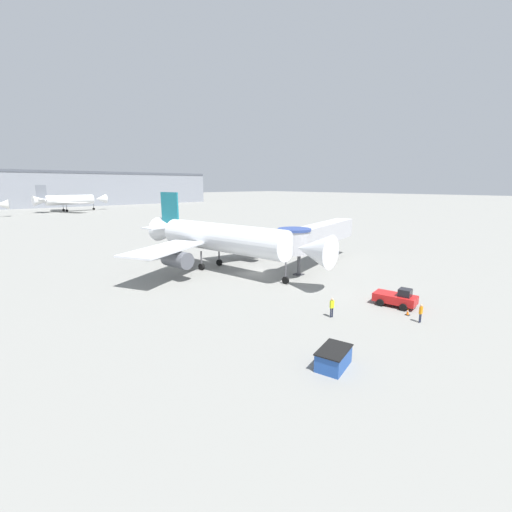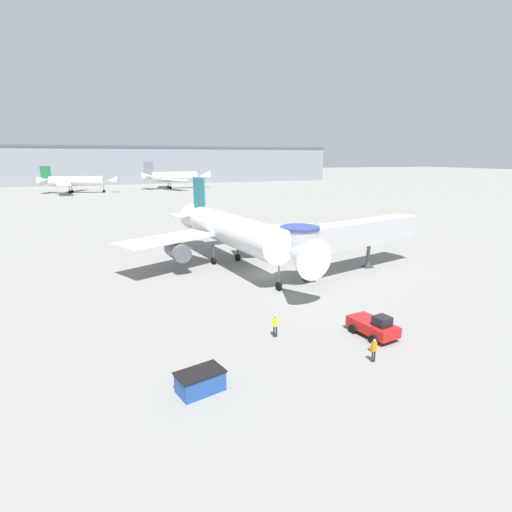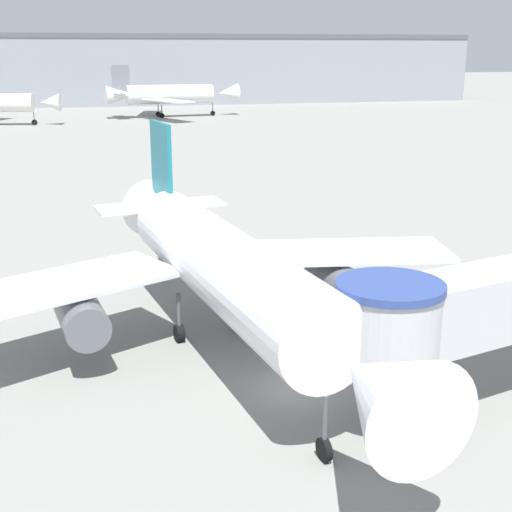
# 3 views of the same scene
# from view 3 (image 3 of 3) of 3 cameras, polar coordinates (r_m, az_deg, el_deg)

# --- Properties ---
(ground_plane) EXTENTS (800.00, 800.00, 0.00)m
(ground_plane) POSITION_cam_3_polar(r_m,az_deg,el_deg) (32.26, 3.15, -10.50)
(ground_plane) COLOR gray
(main_airplane) EXTENTS (27.47, 30.38, 10.34)m
(main_airplane) POSITION_cam_3_polar(r_m,az_deg,el_deg) (34.48, -2.74, -0.88)
(main_airplane) COLOR silver
(main_airplane) RESTS_ON ground_plane
(traffic_cone_starboard_wing) EXTENTS (0.44, 0.44, 0.73)m
(traffic_cone_starboard_wing) POSITION_cam_3_polar(r_m,az_deg,el_deg) (38.06, 13.68, -6.08)
(traffic_cone_starboard_wing) COLOR black
(traffic_cone_starboard_wing) RESTS_ON ground_plane
(background_jet_gray_tail) EXTENTS (29.89, 32.40, 11.26)m
(background_jet_gray_tail) POSITION_cam_3_polar(r_m,az_deg,el_deg) (161.35, -7.09, 12.71)
(background_jet_gray_tail) COLOR white
(background_jet_gray_tail) RESTS_ON ground_plane
(terminal_building) EXTENTS (168.46, 20.94, 18.40)m
(terminal_building) POSITION_cam_3_polar(r_m,az_deg,el_deg) (204.31, -6.80, 14.64)
(terminal_building) COLOR gray
(terminal_building) RESTS_ON ground_plane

